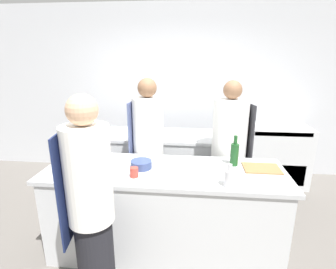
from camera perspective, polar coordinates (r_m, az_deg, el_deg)
name	(u,v)px	position (r m, az deg, el deg)	size (l,w,h in m)	color
ground_plane	(165,248)	(3.06, -0.74, -23.41)	(16.00, 16.00, 0.00)	#605B56
wall_back	(179,91)	(4.50, 2.37, 9.36)	(8.00, 0.06, 2.80)	silver
prep_counter	(164,210)	(2.79, -0.77, -16.16)	(2.34, 0.78, 0.91)	silver
pass_counter	(161,164)	(3.86, -1.46, -6.42)	(2.33, 0.72, 0.91)	silver
oven_range	(274,154)	(4.52, 22.07, -4.01)	(0.96, 0.66, 0.94)	silver
chef_at_prep_near	(91,210)	(2.09, -16.41, -15.53)	(0.37, 0.35, 1.74)	black
chef_at_stove	(228,154)	(3.19, 13.03, -4.25)	(0.45, 0.43, 1.72)	black
chef_at_pass_far	(148,152)	(3.12, -4.30, -3.88)	(0.38, 0.36, 1.74)	black
bottle_olive_oil	(91,149)	(2.90, -16.41, -3.10)	(0.09, 0.09, 0.28)	#5B2319
bottle_vinegar	(56,164)	(2.68, -23.18, -5.85)	(0.08, 0.08, 0.23)	black
bottle_wine	(234,154)	(2.70, 14.27, -4.05)	(0.08, 0.08, 0.31)	#19471E
bottle_cooking_oil	(229,178)	(2.27, 13.17, -9.19)	(0.08, 0.08, 0.20)	silver
bowl_mixing_large	(141,164)	(2.60, -5.84, -6.48)	(0.21, 0.21, 0.08)	navy
bowl_prep_small	(77,163)	(2.76, -19.21, -5.83)	(0.22, 0.22, 0.09)	#B7BABC
cup	(134,172)	(2.42, -7.37, -8.15)	(0.08, 0.08, 0.09)	#B2382D
cutting_board	(262,168)	(2.74, 19.72, -6.93)	(0.35, 0.26, 0.01)	olive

